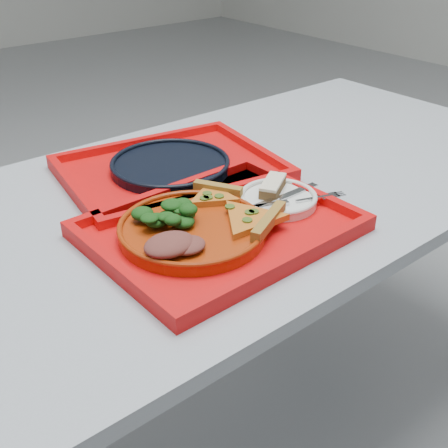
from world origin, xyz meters
The scene contains 14 objects.
ground centered at (0.00, 0.00, 0.00)m, with size 10.00×10.00×0.00m, color gray.
table centered at (0.00, 0.00, 0.68)m, with size 1.60×0.80×0.75m.
tray_main centered at (-0.17, -0.14, 0.76)m, with size 0.45×0.35×0.01m, color red.
tray_far centered at (-0.09, 0.12, 0.76)m, with size 0.45×0.35×0.01m, color red.
dinner_plate centered at (-0.22, -0.13, 0.77)m, with size 0.26×0.26×0.02m, color #9B2D0A.
side_plate centered at (-0.02, -0.14, 0.77)m, with size 0.15×0.15×0.01m, color white.
navy_plate centered at (-0.09, 0.12, 0.77)m, with size 0.26×0.26×0.02m, color black.
pizza_slice_a centered at (-0.13, -0.19, 0.79)m, with size 0.14×0.12×0.02m, color orange, non-canonical shape.
pizza_slice_b centered at (-0.13, -0.08, 0.79)m, with size 0.11×0.10×0.02m, color orange, non-canonical shape.
salad_heap centered at (-0.25, -0.10, 0.80)m, with size 0.09×0.08×0.04m, color black.
meat_portion centered at (-0.30, -0.18, 0.79)m, with size 0.09×0.07×0.03m, color brown.
dessert_bar centered at (-0.01, -0.12, 0.79)m, with size 0.09×0.07×0.02m.
knife centered at (-0.02, -0.15, 0.78)m, with size 0.18×0.02×0.01m, color silver.
fork centered at (-0.01, -0.18, 0.78)m, with size 0.18×0.02×0.01m, color silver.
Camera 1 is at (-0.71, -0.83, 1.27)m, focal length 45.00 mm.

